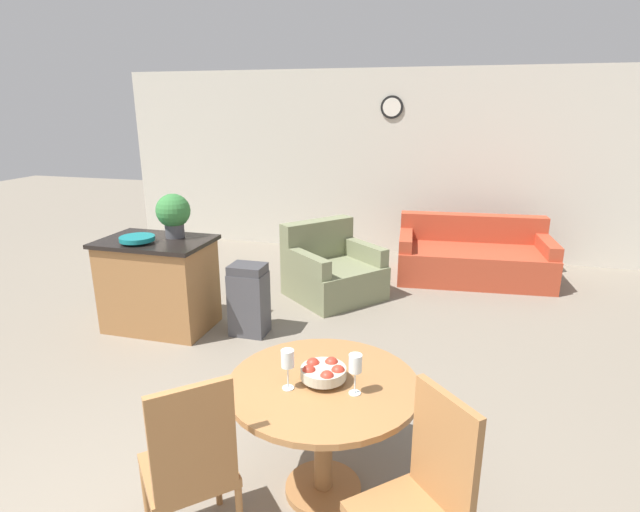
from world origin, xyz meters
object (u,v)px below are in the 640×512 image
(kitchen_island, at_px, (159,284))
(couch, at_px, (473,258))
(teal_bowl, at_px, (137,239))
(dining_table, at_px, (323,408))
(wine_glass_right, at_px, (355,365))
(dining_chair_near_right, at_px, (422,495))
(wine_glass_left, at_px, (288,360))
(potted_plant, at_px, (173,213))
(trash_bin, at_px, (249,300))
(dining_chair_near_left, at_px, (191,463))
(fruit_bowl, at_px, (324,372))
(armchair, at_px, (332,272))

(kitchen_island, xyz_separation_m, couch, (3.09, 2.42, -0.19))
(teal_bowl, bearing_deg, dining_table, -35.55)
(wine_glass_right, xyz_separation_m, kitchen_island, (-2.38, 1.85, -0.43))
(dining_chair_near_right, distance_m, kitchen_island, 3.59)
(wine_glass_left, distance_m, couch, 4.49)
(wine_glass_right, relative_size, potted_plant, 0.52)
(dining_chair_near_right, distance_m, trash_bin, 3.01)
(couch, bearing_deg, dining_chair_near_left, -111.38)
(dining_table, xyz_separation_m, dining_chair_near_left, (-0.50, -0.58, -0.02))
(dining_chair_near_left, bearing_deg, wine_glass_right, -6.39)
(wine_glass_left, bearing_deg, trash_bin, 118.85)
(fruit_bowl, xyz_separation_m, kitchen_island, (-2.19, 1.78, -0.33))
(wine_glass_right, bearing_deg, kitchen_island, 142.16)
(dining_table, xyz_separation_m, fruit_bowl, (0.00, 0.00, 0.23))
(potted_plant, bearing_deg, teal_bowl, -127.96)
(teal_bowl, bearing_deg, wine_glass_right, -34.49)
(couch, xyz_separation_m, armchair, (-1.62, -1.11, 0.02))
(dining_chair_near_right, height_order, fruit_bowl, dining_chair_near_right)
(dining_table, xyz_separation_m, wine_glass_right, (0.19, -0.07, 0.33))
(wine_glass_left, bearing_deg, teal_bowl, 140.50)
(kitchen_island, bearing_deg, dining_chair_near_right, -39.46)
(couch, bearing_deg, trash_bin, -137.85)
(armchair, bearing_deg, dining_chair_near_left, -136.21)
(couch, bearing_deg, dining_table, -107.15)
(armchair, bearing_deg, trash_bin, -163.30)
(dining_chair_near_right, xyz_separation_m, potted_plant, (-2.63, 2.42, 0.62))
(dining_chair_near_left, height_order, potted_plant, potted_plant)
(dining_table, height_order, couch, couch)
(wine_glass_right, bearing_deg, armchair, 106.14)
(dining_chair_near_right, bearing_deg, wine_glass_left, 19.50)
(dining_chair_near_right, bearing_deg, couch, -46.96)
(teal_bowl, height_order, potted_plant, potted_plant)
(fruit_bowl, xyz_separation_m, wine_glass_right, (0.19, -0.07, 0.11))
(wine_glass_left, distance_m, kitchen_island, 2.80)
(kitchen_island, height_order, trash_bin, kitchen_island)
(teal_bowl, height_order, armchair, teal_bowl)
(dining_chair_near_right, bearing_deg, fruit_bowl, 6.14)
(dining_table, bearing_deg, potted_plant, 136.81)
(armchair, bearing_deg, potted_plant, 171.96)
(dining_chair_near_left, distance_m, dining_chair_near_right, 1.09)
(dining_table, distance_m, trash_bin, 2.27)
(teal_bowl, xyz_separation_m, armchair, (1.55, 1.47, -0.68))
(armchair, bearing_deg, dining_table, -126.51)
(kitchen_island, height_order, armchair, kitchen_island)
(teal_bowl, bearing_deg, wine_glass_left, -39.50)
(fruit_bowl, bearing_deg, couch, 77.94)
(dining_chair_near_left, distance_m, armchair, 3.69)
(couch, height_order, armchair, armchair)
(dining_chair_near_left, xyz_separation_m, trash_bin, (-0.76, 2.45, -0.19))
(potted_plant, distance_m, armchair, 1.97)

